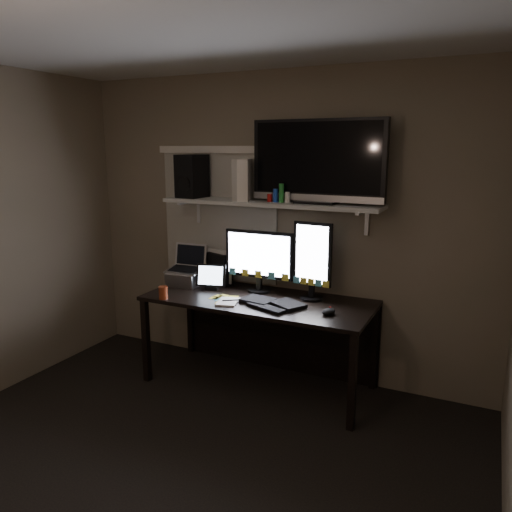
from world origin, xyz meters
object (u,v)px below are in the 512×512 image
Objects in this scene: tablet at (212,277)px; cup at (163,293)px; game_console at (245,180)px; keyboard at (273,303)px; desk at (265,315)px; monitor_portrait at (312,261)px; mouse at (329,311)px; tv at (318,162)px; monitor_landscape at (259,261)px; laptop at (185,266)px; speaker at (192,176)px.

cup is at bearing -132.33° from tablet.
game_console is (0.46, 0.52, 0.86)m from cup.
game_console reaches higher than keyboard.
desk is 5.51× the size of game_console.
mouse is (0.23, -0.29, -0.29)m from monitor_portrait.
tv is at bearing 72.06° from keyboard.
mouse is at bearing 14.36° from keyboard.
monitor_portrait is at bearing -2.56° from monitor_landscape.
game_console is (-0.21, 0.07, 1.09)m from desk.
keyboard is 4.87× the size of cup.
tv is (0.00, 0.05, 0.75)m from monitor_portrait.
keyboard is (0.24, -0.27, -0.25)m from monitor_landscape.
cup is at bearing -84.16° from laptop.
tv is (1.06, 0.54, 1.01)m from cup.
monitor_portrait is 6.13× the size of cup.
game_console is (-0.59, 0.03, 0.60)m from monitor_portrait.
monitor_portrait is 0.75m from tv.
monitor_landscape is 0.93m from tv.
desk is 17.69× the size of cup.
cup is at bearing -80.53° from speaker.
game_console is (0.53, 0.11, 0.74)m from laptop.
desk is at bearing 173.72° from mouse.
game_console reaches higher than cup.
monitor_landscape is 0.67m from laptop.
tablet is at bearing -168.69° from monitor_portrait.
desk is 0.84m from cup.
tablet is 2.45× the size of cup.
game_console reaches higher than mouse.
cup is (0.07, -0.41, -0.12)m from laptop.
monitor_landscape is at bearing 171.91° from mouse.
game_console is (-0.82, 0.32, 0.89)m from mouse.
desk is 3.02× the size of monitor_landscape.
laptop is at bearing -171.52° from keyboard.
keyboard is 1.38× the size of speaker.
game_console reaches higher than desk.
desk is 2.89× the size of monitor_portrait.
keyboard is at bearing 15.90° from cup.
tv is (0.23, 0.30, 1.05)m from keyboard.
speaker is at bearing -176.79° from tv.
cup is 0.10× the size of tv.
keyboard is at bearing -126.30° from monitor_portrait.
speaker reaches higher than keyboard.
laptop is at bearing 99.14° from cup.
tv is at bearing -5.36° from tablet.
monitor_landscape is at bearing 1.23° from tablet.
game_console is at bearing -177.68° from monitor_portrait.
desk is 5.28× the size of laptop.
laptop is 0.77m from speaker.
keyboard is 1.99× the size of tablet.
monitor_landscape is 4.96× the size of mouse.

